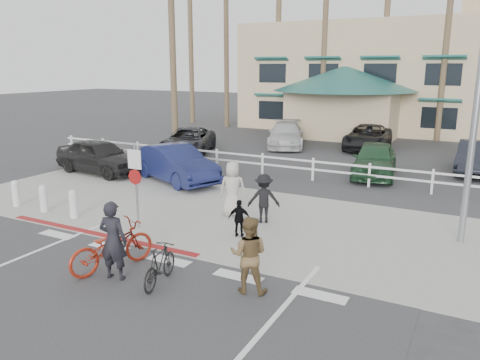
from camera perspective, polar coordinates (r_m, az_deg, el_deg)
The scene contains 34 objects.
ground at distance 11.78m, azimuth -10.42°, elevation -10.71°, with size 140.00×140.00×0.00m, color #333335.
bike_path at distance 10.45m, azimuth -17.38°, elevation -14.43°, with size 12.00×16.00×0.01m, color #333335.
sidewalk_plaza at distance 15.30m, azimuth 0.00°, elevation -4.64°, with size 22.00×7.00×0.01m, color gray.
cross_street at distance 18.78m, azimuth 5.69°, elevation -1.22°, with size 40.00×5.00×0.01m, color #333335.
parking_lot at distance 27.63m, azimuth 13.17°, elevation 3.31°, with size 50.00×16.00×0.01m, color #333335.
curb_red at distance 14.48m, azimuth -16.93°, elevation -6.33°, with size 7.00×0.25×0.02m, color maroon.
rail_fence at distance 20.33m, azimuth 9.16°, elevation 1.26°, with size 29.40×0.16×1.00m, color silver, non-canonical shape.
building at distance 39.65m, azimuth 21.51°, elevation 13.99°, with size 28.00×16.00×11.30m, color #CDB48C, non-canonical shape.
sign_post at distance 14.31m, azimuth -12.53°, elevation -0.25°, with size 0.50×0.10×2.90m, color gray, non-canonical shape.
bollard_0 at distance 16.11m, azimuth -19.65°, elevation -2.76°, with size 0.26×0.26×0.95m, color silver, non-canonical shape.
bollard_1 at distance 17.14m, azimuth -22.84°, elevation -2.08°, with size 0.26×0.26×0.95m, color silver, non-canonical shape.
bollard_2 at distance 18.23m, azimuth -25.66°, elevation -1.47°, with size 0.26×0.26×0.95m, color silver, non-canonical shape.
streetlight_0 at distance 13.86m, azimuth 27.20°, elevation 10.90°, with size 0.60×2.00×9.00m, color gray, non-canonical shape.
palm_0 at distance 41.29m, azimuth -6.05°, elevation 17.36°, with size 4.00×4.00×15.00m, color #1E481B, non-canonical shape.
palm_1 at distance 38.30m, azimuth -1.68°, elevation 16.22°, with size 4.00×4.00×13.00m, color #1E481B, non-canonical shape.
palm_2 at distance 37.52m, azimuth 4.72°, elevation 18.53°, with size 4.00×4.00×16.00m, color #1E481B, non-canonical shape.
palm_3 at distance 35.11m, azimuth 10.30°, elevation 17.06°, with size 4.00×4.00×14.00m, color #1E481B, non-canonical shape.
palm_4 at distance 35.11m, azimuth 17.39°, elevation 17.49°, with size 4.00×4.00×15.00m, color #1E481B, non-canonical shape.
palm_5 at distance 33.51m, azimuth 23.90°, elevation 15.46°, with size 4.00×4.00×13.00m, color #1E481B, non-canonical shape.
palm_10 at distance 28.77m, azimuth -8.24°, elevation 15.93°, with size 4.00×4.00×12.00m, color #1E481B, non-canonical shape.
bike_red at distance 11.83m, azimuth -15.35°, elevation -7.81°, with size 0.77×2.22×1.16m, color maroon.
rider_red at distance 11.17m, azimuth -15.20°, elevation -7.14°, with size 0.68×0.45×1.88m, color black.
bike_black at distance 10.86m, azimuth -9.77°, elevation -10.18°, with size 0.43×1.54×0.92m, color black.
rider_black at distance 10.22m, azimuth 1.08°, elevation -9.09°, with size 0.84×0.65×1.73m, color brown.
pedestrian_a at distance 14.68m, azimuth 2.91°, elevation -2.26°, with size 1.01×0.58×1.57m, color black.
pedestrian_child at distance 13.50m, azimuth -0.06°, elevation -4.71°, with size 0.65×0.27×1.11m, color black.
pedestrian_b at distance 15.31m, azimuth -0.90°, elevation -1.08°, with size 0.89×0.58×1.83m, color #AFA89D.
car_white_sedan at distance 20.14m, azimuth -7.87°, elevation 2.00°, with size 1.65×4.73×1.56m, color #161D4B.
car_red_compact at distance 22.50m, azimuth -16.73°, elevation 2.79°, with size 1.85×4.61×1.57m, color black.
lot_car_0 at distance 26.51m, azimuth -6.35°, elevation 4.74°, with size 2.41×5.22×1.45m, color #212327.
lot_car_2 at distance 21.79m, azimuth 16.11°, elevation 2.43°, with size 1.80×4.47×1.52m, color #22482C.
lot_car_3 at distance 24.18m, azimuth 26.79°, elevation 2.47°, with size 1.53×4.39×1.45m, color black.
lot_car_4 at distance 28.94m, azimuth 5.61°, elevation 5.53°, with size 2.06×5.06×1.47m, color silver.
lot_car_5 at distance 28.89m, azimuth 15.33°, elevation 5.07°, with size 2.40×5.21×1.45m, color black.
Camera 1 is at (6.76, -8.35, 4.82)m, focal length 35.00 mm.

